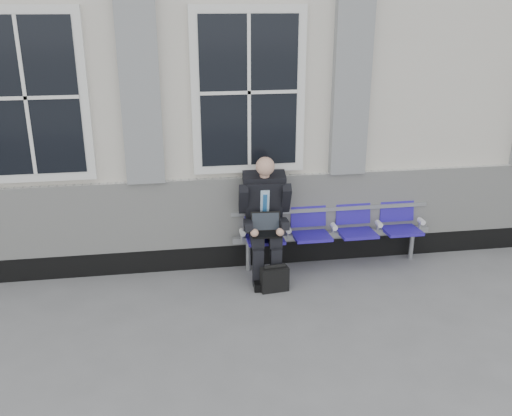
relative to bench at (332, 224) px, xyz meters
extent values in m
plane|color=slate|center=(-1.42, -1.32, -0.55)|extent=(70.00, 70.00, 0.00)
cube|color=silver|center=(-1.42, 2.18, 1.55)|extent=(14.00, 4.00, 4.20)
cube|color=black|center=(-1.42, 0.15, -0.40)|extent=(14.00, 0.10, 0.30)
cube|color=silver|center=(-1.42, 0.14, 0.20)|extent=(14.00, 0.08, 0.90)
cube|color=gray|center=(-2.32, 0.12, 1.85)|extent=(0.45, 0.14, 2.40)
cube|color=gray|center=(0.18, 0.12, 1.85)|extent=(0.45, 0.14, 2.40)
cube|color=white|center=(-3.57, 0.14, 1.70)|extent=(1.35, 0.10, 1.95)
cube|color=black|center=(-3.57, 0.09, 1.70)|extent=(1.15, 0.02, 1.75)
cube|color=white|center=(-1.07, 0.14, 1.70)|extent=(1.35, 0.10, 1.95)
cube|color=black|center=(-1.07, 0.09, 1.70)|extent=(1.15, 0.02, 1.75)
cube|color=#9EA0A3|center=(0.00, -0.02, -0.13)|extent=(2.60, 0.07, 0.07)
cube|color=#9EA0A3|center=(0.00, 0.10, 0.18)|extent=(2.60, 0.05, 0.05)
cylinder|color=#9EA0A3|center=(-1.10, -0.02, -0.36)|extent=(0.06, 0.06, 0.39)
cylinder|color=#9EA0A3|center=(1.10, -0.02, -0.36)|extent=(0.06, 0.06, 0.39)
cube|color=#2414A0|center=(-0.90, -0.10, -0.10)|extent=(0.46, 0.42, 0.07)
cube|color=#2414A0|center=(-0.90, 0.11, 0.16)|extent=(0.46, 0.10, 0.40)
cube|color=#2414A0|center=(-0.30, -0.10, -0.10)|extent=(0.46, 0.42, 0.07)
cube|color=#2414A0|center=(-0.30, 0.11, 0.16)|extent=(0.46, 0.10, 0.40)
cube|color=#2414A0|center=(0.30, -0.10, -0.10)|extent=(0.46, 0.42, 0.07)
cube|color=#2414A0|center=(0.30, 0.11, 0.16)|extent=(0.46, 0.10, 0.40)
cube|color=#2414A0|center=(0.90, -0.10, -0.10)|extent=(0.46, 0.42, 0.07)
cube|color=#2414A0|center=(0.90, 0.11, 0.16)|extent=(0.46, 0.10, 0.40)
cylinder|color=white|center=(-1.18, -0.07, 0.00)|extent=(0.07, 0.12, 0.07)
cylinder|color=white|center=(-0.60, -0.07, 0.00)|extent=(0.07, 0.12, 0.07)
cylinder|color=white|center=(0.00, -0.07, 0.00)|extent=(0.07, 0.12, 0.07)
cylinder|color=white|center=(0.60, -0.07, 0.00)|extent=(0.07, 0.12, 0.07)
cylinder|color=white|center=(1.18, -0.07, 0.00)|extent=(0.07, 0.12, 0.07)
cube|color=black|center=(-1.05, -0.51, -0.50)|extent=(0.14, 0.29, 0.10)
cube|color=black|center=(-0.83, -0.53, -0.50)|extent=(0.14, 0.29, 0.10)
cube|color=black|center=(-1.04, -0.45, -0.31)|extent=(0.14, 0.15, 0.47)
cube|color=black|center=(-0.83, -0.46, -0.31)|extent=(0.14, 0.15, 0.47)
cube|color=black|center=(-1.02, -0.21, -0.01)|extent=(0.19, 0.50, 0.15)
cube|color=black|center=(-0.81, -0.23, -0.01)|extent=(0.19, 0.50, 0.15)
cube|color=black|center=(-0.90, 0.00, 0.35)|extent=(0.48, 0.40, 0.68)
cube|color=#BCDEF8|center=(-0.91, -0.13, 0.37)|extent=(0.12, 0.11, 0.39)
cube|color=#2464AA|center=(-0.91, -0.14, 0.35)|extent=(0.05, 0.09, 0.32)
cube|color=black|center=(-0.90, -0.03, 0.68)|extent=(0.54, 0.29, 0.16)
cylinder|color=#D7A186|center=(-0.90, -0.09, 0.75)|extent=(0.12, 0.12, 0.11)
sphere|color=#D7A186|center=(-0.91, -0.15, 0.86)|extent=(0.23, 0.23, 0.23)
cube|color=black|center=(-1.17, -0.09, 0.44)|extent=(0.13, 0.31, 0.40)
cube|color=black|center=(-0.65, -0.13, 0.44)|extent=(0.13, 0.31, 0.40)
cube|color=black|center=(-1.14, -0.29, 0.18)|extent=(0.12, 0.34, 0.15)
cube|color=black|center=(-0.71, -0.32, 0.18)|extent=(0.12, 0.34, 0.15)
sphere|color=#D7A186|center=(-1.08, -0.44, 0.13)|extent=(0.10, 0.10, 0.10)
sphere|color=#D7A186|center=(-0.78, -0.47, 0.13)|extent=(0.10, 0.10, 0.10)
cube|color=black|center=(-0.93, -0.37, 0.08)|extent=(0.38, 0.28, 0.02)
cube|color=black|center=(-0.92, -0.24, 0.19)|extent=(0.36, 0.12, 0.23)
cube|color=black|center=(-0.92, -0.25, 0.19)|extent=(0.33, 0.10, 0.19)
cube|color=black|center=(-0.87, -0.62, -0.40)|extent=(0.34, 0.17, 0.30)
cylinder|color=black|center=(-0.87, -0.62, -0.24)|extent=(0.26, 0.08, 0.05)
camera|label=1|loc=(-2.04, -6.57, 2.73)|focal=40.00mm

